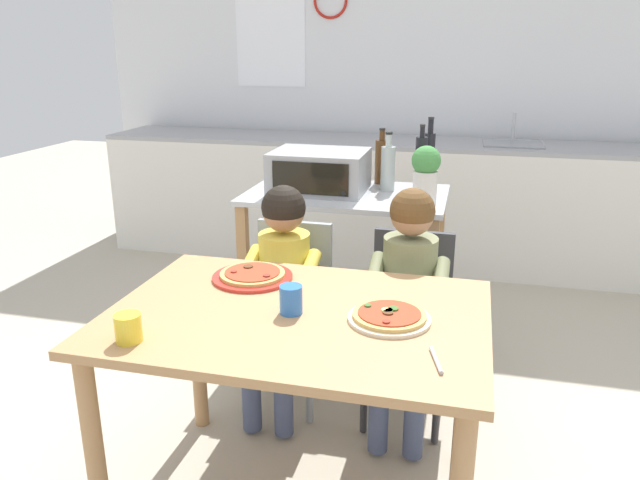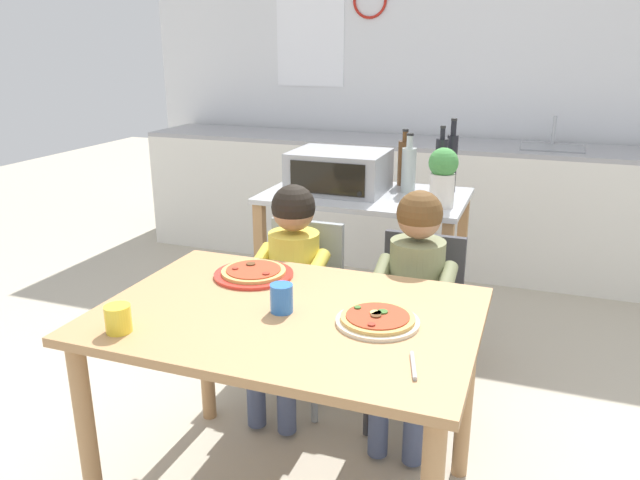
# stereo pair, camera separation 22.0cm
# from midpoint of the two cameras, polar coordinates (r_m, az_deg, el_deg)

# --- Properties ---
(ground_plane) EXTENTS (12.19, 12.19, 0.00)m
(ground_plane) POSITION_cam_midpoint_polar(r_m,az_deg,el_deg) (3.38, 7.37, -10.19)
(ground_plane) COLOR #B7AD99
(back_wall_tiled) EXTENTS (4.92, 0.14, 2.70)m
(back_wall_tiled) POSITION_cam_midpoint_polar(r_m,az_deg,el_deg) (4.85, 13.22, 14.74)
(back_wall_tiled) COLOR silver
(back_wall_tiled) RESTS_ON ground
(kitchen_counter) EXTENTS (4.43, 0.60, 1.11)m
(kitchen_counter) POSITION_cam_midpoint_polar(r_m,az_deg,el_deg) (4.58, 11.82, 3.29)
(kitchen_counter) COLOR silver
(kitchen_counter) RESTS_ON ground
(kitchen_island_cart) EXTENTS (1.00, 0.63, 0.86)m
(kitchen_island_cart) POSITION_cam_midpoint_polar(r_m,az_deg,el_deg) (3.17, 6.12, -0.69)
(kitchen_island_cart) COLOR #B7BABF
(kitchen_island_cart) RESTS_ON ground
(toaster_oven) EXTENTS (0.47, 0.38, 0.20)m
(toaster_oven) POSITION_cam_midpoint_polar(r_m,az_deg,el_deg) (3.11, 3.85, 6.40)
(toaster_oven) COLOR #999BA0
(toaster_oven) RESTS_ON kitchen_island_cart
(bottle_slim_sauce) EXTENTS (0.07, 0.07, 0.30)m
(bottle_slim_sauce) POSITION_cam_midpoint_polar(r_m,az_deg,el_deg) (3.28, 9.79, 7.16)
(bottle_slim_sauce) COLOR #4C2D14
(bottle_slim_sauce) RESTS_ON kitchen_island_cart
(bottle_squat_spirits) EXTENTS (0.06, 0.06, 0.35)m
(bottle_squat_spirits) POSITION_cam_midpoint_polar(r_m,az_deg,el_deg) (3.03, 13.26, 6.57)
(bottle_squat_spirits) COLOR black
(bottle_squat_spirits) RESTS_ON kitchen_island_cart
(bottle_brown_beer) EXTENTS (0.05, 0.05, 0.37)m
(bottle_brown_beer) POSITION_cam_midpoint_polar(r_m,az_deg,el_deg) (3.17, 14.14, 7.12)
(bottle_brown_beer) COLOR black
(bottle_brown_beer) RESTS_ON kitchen_island_cart
(bottle_clear_vinegar) EXTENTS (0.07, 0.07, 0.30)m
(bottle_clear_vinegar) POSITION_cam_midpoint_polar(r_m,az_deg,el_deg) (3.12, 10.29, 6.56)
(bottle_clear_vinegar) COLOR #ADB7B2
(bottle_clear_vinegar) RESTS_ON kitchen_island_cart
(potted_herb_plant) EXTENTS (0.13, 0.13, 0.27)m
(potted_herb_plant) POSITION_cam_midpoint_polar(r_m,az_deg,el_deg) (2.86, 13.57, 5.88)
(potted_herb_plant) COLOR beige
(potted_herb_plant) RESTS_ON kitchen_island_cart
(dining_table) EXTENTS (1.21, 0.85, 0.76)m
(dining_table) POSITION_cam_midpoint_polar(r_m,az_deg,el_deg) (2.04, 0.18, -9.49)
(dining_table) COLOR #AD7F51
(dining_table) RESTS_ON ground
(dining_chair_left) EXTENTS (0.36, 0.36, 0.81)m
(dining_chair_left) POSITION_cam_midpoint_polar(r_m,az_deg,el_deg) (2.77, 0.39, -5.54)
(dining_chair_left) COLOR gray
(dining_chair_left) RESTS_ON ground
(dining_chair_right) EXTENTS (0.36, 0.36, 0.81)m
(dining_chair_right) POSITION_cam_midpoint_polar(r_m,az_deg,el_deg) (2.64, 11.42, -7.14)
(dining_chair_right) COLOR #333338
(dining_chair_right) RESTS_ON ground
(child_in_yellow_shirt) EXTENTS (0.32, 0.42, 1.00)m
(child_in_yellow_shirt) POSITION_cam_midpoint_polar(r_m,az_deg,el_deg) (2.60, -0.52, -3.13)
(child_in_yellow_shirt) COLOR #424C6B
(child_in_yellow_shirt) RESTS_ON ground
(child_in_olive_shirt) EXTENTS (0.32, 0.42, 1.02)m
(child_in_olive_shirt) POSITION_cam_midpoint_polar(r_m,az_deg,el_deg) (2.46, 11.21, -4.61)
(child_in_olive_shirt) COLOR #424C6B
(child_in_olive_shirt) RESTS_ON ground
(pizza_plate_red_rimmed) EXTENTS (0.30, 0.30, 0.03)m
(pizza_plate_red_rimmed) POSITION_cam_midpoint_polar(r_m,az_deg,el_deg) (2.27, -3.46, -3.13)
(pizza_plate_red_rimmed) COLOR red
(pizza_plate_red_rimmed) RESTS_ON dining_table
(pizza_plate_cream) EXTENTS (0.26, 0.26, 0.03)m
(pizza_plate_cream) POSITION_cam_midpoint_polar(r_m,az_deg,el_deg) (1.92, 8.70, -7.42)
(pizza_plate_cream) COLOR beige
(pizza_plate_cream) RESTS_ON dining_table
(drinking_cup_yellow) EXTENTS (0.08, 0.08, 0.08)m
(drinking_cup_yellow) POSITION_cam_midpoint_polar(r_m,az_deg,el_deg) (1.90, -15.18, -7.17)
(drinking_cup_yellow) COLOR yellow
(drinking_cup_yellow) RESTS_ON dining_table
(drinking_cup_blue) EXTENTS (0.07, 0.07, 0.09)m
(drinking_cup_blue) POSITION_cam_midpoint_polar(r_m,az_deg,el_deg) (1.96, -0.40, -5.51)
(drinking_cup_blue) COLOR blue
(drinking_cup_blue) RESTS_ON dining_table
(serving_spoon) EXTENTS (0.05, 0.14, 0.01)m
(serving_spoon) POSITION_cam_midpoint_polar(r_m,az_deg,el_deg) (1.70, 12.47, -11.44)
(serving_spoon) COLOR #B7BABF
(serving_spoon) RESTS_ON dining_table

